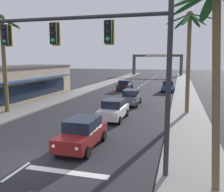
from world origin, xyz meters
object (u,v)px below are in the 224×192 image
Objects in this scene: traffic_signal_mast at (91,49)px; sedan_lead_at_stop_bar at (82,133)px; sedan_parked_nearest_kerb at (168,86)px; storefront_strip_left at (1,85)px; palm_right_second at (189,44)px; town_gateway_arch at (157,62)px; palm_right_nearest at (216,38)px; sedan_oncoming_far at (125,85)px; sedan_third_in_queue at (114,109)px; palm_left_second at (3,47)px; sedan_fifth_in_queue at (131,97)px.

traffic_signal_mast is 5.46m from sedan_lead_at_stop_bar.
sedan_parked_nearest_kerb is 0.19× the size of storefront_strip_left.
sedan_parked_nearest_kerb is at bearing 85.94° from traffic_signal_mast.
town_gateway_arch is (-7.62, 53.72, -2.13)m from palm_right_second.
palm_right_nearest is at bearing -87.87° from palm_right_second.
town_gateway_arch is (1.57, 38.35, 3.33)m from sedan_oncoming_far.
storefront_strip_left is at bearing -103.58° from town_gateway_arch.
storefront_strip_left is at bearing 164.04° from sedan_third_in_queue.
palm_left_second is 16.73m from palm_right_second.
sedan_third_in_queue and sedan_oncoming_far have the same top height.
town_gateway_arch reaches higher than sedan_parked_nearest_kerb.
sedan_fifth_in_queue is at bearing 110.46° from palm_right_nearest.
sedan_third_in_queue is at bearing -15.96° from storefront_strip_left.
sedan_fifth_in_queue is 13.18m from sedan_parked_nearest_kerb.
sedan_fifth_in_queue and sedan_parked_nearest_kerb have the same top height.
sedan_third_in_queue is 1.00× the size of sedan_parked_nearest_kerb.
palm_right_second is 0.39× the size of storefront_strip_left.
sedan_fifth_in_queue is 13.69m from palm_left_second.
palm_right_second reaches higher than traffic_signal_mast.
sedan_third_in_queue is 0.99× the size of sedan_fifth_in_queue.
traffic_signal_mast is at bearing -85.11° from sedan_fifth_in_queue.
sedan_parked_nearest_kerb is (3.57, 19.58, 0.00)m from sedan_third_in_queue.
town_gateway_arch is (-8.14, 67.53, -1.59)m from palm_right_nearest.
storefront_strip_left is (-16.08, 13.56, -3.37)m from traffic_signal_mast.
sedan_lead_at_stop_bar is 18.30m from storefront_strip_left.
sedan_third_in_queue is (-1.51, 9.39, -4.60)m from traffic_signal_mast.
storefront_strip_left is 1.54× the size of town_gateway_arch.
palm_right_nearest reaches higher than sedan_oncoming_far.
sedan_parked_nearest_kerb is at bearing 3.83° from sedan_oncoming_far.
palm_left_second is at bearing -98.46° from town_gateway_arch.
traffic_signal_mast reaches higher than town_gateway_arch.
sedan_oncoming_far is at bearing 105.45° from sedan_fifth_in_queue.
sedan_oncoming_far is 0.50× the size of palm_left_second.
palm_left_second is at bearing -109.88° from sedan_oncoming_far.
sedan_parked_nearest_kerb is (3.45, 12.72, 0.00)m from sedan_fifth_in_queue.
town_gateway_arch is at bearing 92.75° from traffic_signal_mast.
town_gateway_arch is (-3.21, 66.86, -1.26)m from traffic_signal_mast.
sedan_parked_nearest_kerb is (2.06, 28.97, -4.60)m from traffic_signal_mast.
traffic_signal_mast is 29.27m from sedan_oncoming_far.
storefront_strip_left is at bearing 133.60° from palm_left_second.
sedan_third_in_queue is (0.01, 6.86, 0.00)m from sedan_lead_at_stop_bar.
sedan_lead_at_stop_bar is 8.73m from palm_right_nearest.
palm_right_nearest is at bearing -26.39° from sedan_lead_at_stop_bar.
palm_left_second is 58.46m from town_gateway_arch.
sedan_fifth_in_queue and sedan_oncoming_far have the same top height.
palm_left_second is 1.17× the size of palm_right_nearest.
storefront_strip_left is (-11.30, -14.96, 1.23)m from sedan_oncoming_far.
palm_left_second is (-10.42, -7.18, 5.22)m from sedan_fifth_in_queue.
storefront_strip_left is at bearing -139.64° from sedan_parked_nearest_kerb.
sedan_lead_at_stop_bar is 13.73m from sedan_fifth_in_queue.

